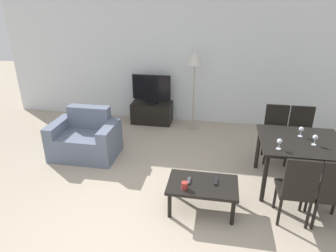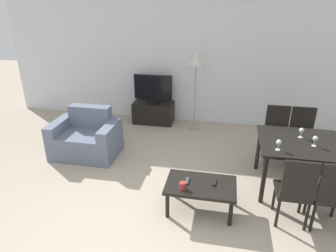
% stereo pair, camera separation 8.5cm
% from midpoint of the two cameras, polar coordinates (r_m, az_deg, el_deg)
% --- Properties ---
extents(ground_plane, '(18.00, 18.00, 0.00)m').
position_cam_midpoint_polar(ground_plane, '(3.62, -8.08, -21.41)').
color(ground_plane, tan).
extents(wall_back, '(7.58, 0.06, 2.70)m').
position_cam_midpoint_polar(wall_back, '(6.38, 2.41, 12.71)').
color(wall_back, silver).
rests_on(wall_back, ground_plane).
extents(armchair, '(1.09, 0.75, 0.81)m').
position_cam_midpoint_polar(armchair, '(5.33, -14.85, -2.32)').
color(armchair, slate).
rests_on(armchair, ground_plane).
extents(tv_stand, '(0.85, 0.45, 0.45)m').
position_cam_midpoint_polar(tv_stand, '(6.50, -2.39, 2.60)').
color(tv_stand, black).
rests_on(tv_stand, ground_plane).
extents(tv, '(0.81, 0.28, 0.60)m').
position_cam_midpoint_polar(tv, '(6.33, -2.48, 7.07)').
color(tv, black).
rests_on(tv, tv_stand).
extents(coffee_table, '(0.88, 0.55, 0.39)m').
position_cam_midpoint_polar(coffee_table, '(3.86, 6.89, -11.52)').
color(coffee_table, black).
rests_on(coffee_table, ground_plane).
extents(dining_table, '(1.11, 0.99, 0.73)m').
position_cam_midpoint_polar(dining_table, '(4.49, 24.47, -3.79)').
color(dining_table, black).
rests_on(dining_table, ground_plane).
extents(dining_chair_near, '(0.40, 0.40, 0.92)m').
position_cam_midpoint_polar(dining_chair_near, '(3.83, 23.67, -10.98)').
color(dining_chair_near, black).
rests_on(dining_chair_near, ground_plane).
extents(dining_chair_far, '(0.40, 0.40, 0.92)m').
position_cam_midpoint_polar(dining_chair_far, '(5.31, 24.53, -1.37)').
color(dining_chair_far, black).
rests_on(dining_chair_far, ground_plane).
extents(dining_chair_near_right, '(0.40, 0.40, 0.92)m').
position_cam_midpoint_polar(dining_chair_near_right, '(3.94, 29.25, -11.11)').
color(dining_chair_near_right, black).
rests_on(dining_chair_near_right, ground_plane).
extents(dining_chair_far_left, '(0.40, 0.40, 0.92)m').
position_cam_midpoint_polar(dining_chair_far_left, '(5.23, 20.42, -1.06)').
color(dining_chair_far_left, black).
rests_on(dining_chair_far_left, ground_plane).
extents(floor_lamp, '(0.31, 0.31, 1.60)m').
position_cam_midpoint_polar(floor_lamp, '(5.90, 5.82, 11.89)').
color(floor_lamp, gray).
rests_on(floor_lamp, ground_plane).
extents(remote_primary, '(0.04, 0.15, 0.02)m').
position_cam_midpoint_polar(remote_primary, '(3.87, 9.43, -10.49)').
color(remote_primary, black).
rests_on(remote_primary, coffee_table).
extents(remote_secondary, '(0.04, 0.15, 0.02)m').
position_cam_midpoint_polar(remote_secondary, '(3.85, 4.29, -10.38)').
color(remote_secondary, '#38383D').
rests_on(remote_secondary, coffee_table).
extents(cup_white_near, '(0.08, 0.08, 0.09)m').
position_cam_midpoint_polar(cup_white_near, '(3.70, 3.45, -11.28)').
color(cup_white_near, maroon).
rests_on(cup_white_near, coffee_table).
extents(wine_glass_left, '(0.07, 0.07, 0.15)m').
position_cam_midpoint_polar(wine_glass_left, '(4.06, 20.93, -3.03)').
color(wine_glass_left, silver).
rests_on(wine_glass_left, dining_table).
extents(wine_glass_center, '(0.07, 0.07, 0.15)m').
position_cam_midpoint_polar(wine_glass_center, '(4.54, 24.59, -0.85)').
color(wine_glass_center, silver).
rests_on(wine_glass_center, dining_table).
extents(wine_glass_right, '(0.07, 0.07, 0.15)m').
position_cam_midpoint_polar(wine_glass_right, '(4.36, 26.76, -2.26)').
color(wine_glass_right, silver).
rests_on(wine_glass_right, dining_table).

